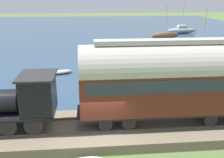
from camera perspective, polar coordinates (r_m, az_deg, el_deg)
ground_plane at (r=14.79m, az=-2.22°, el=-13.68°), size 200.00×200.00×0.00m
harbor_water at (r=56.58m, az=-4.77°, el=10.16°), size 80.00×80.00×0.01m
rail_embankment at (r=15.47m, az=-2.44°, el=-10.93°), size 4.46×56.00×0.68m
steam_locomotive at (r=15.07m, az=-19.93°, el=-4.15°), size 2.35×5.40×3.47m
passenger_coach at (r=14.90m, az=12.15°, el=0.27°), size 2.39×10.25×4.79m
sailboat_green at (r=33.07m, az=18.91°, el=4.47°), size 3.60×5.42×6.32m
sailboat_brown at (r=48.40m, az=11.53°, el=9.31°), size 2.35×5.73×5.87m
sailboat_gray at (r=56.22m, az=14.98°, el=10.26°), size 2.04×6.07×6.31m
rowboat_far_out at (r=21.22m, az=-5.06°, el=-2.82°), size 2.28×1.98×0.45m
rowboat_off_pier at (r=27.08m, az=-10.88°, el=1.52°), size 1.43×2.27×0.39m
rowboat_mid_harbor at (r=26.29m, az=-1.55°, el=1.29°), size 2.37×3.15×0.33m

